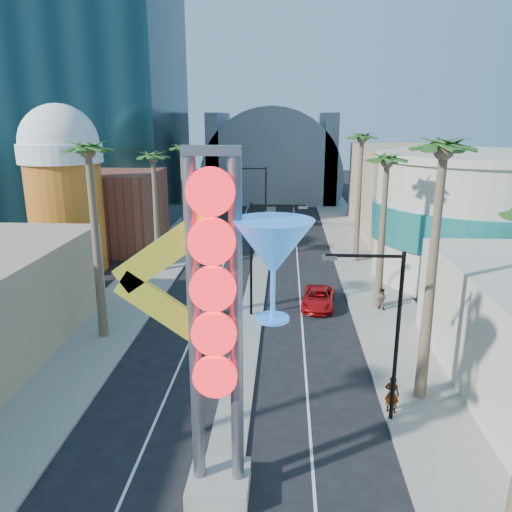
{
  "coord_description": "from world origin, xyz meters",
  "views": [
    {
      "loc": [
        2.27,
        -12.21,
        13.38
      ],
      "look_at": [
        0.45,
        18.13,
        4.88
      ],
      "focal_mm": 35.0,
      "sensor_mm": 36.0,
      "label": 1
    }
  ],
  "objects_px": {
    "neon_sign": "(239,309)",
    "pedestrian_a": "(392,394)",
    "pedestrian_b": "(381,299)",
    "red_pickup": "(318,298)"
  },
  "relations": [
    {
      "from": "neon_sign",
      "to": "pedestrian_a",
      "type": "bearing_deg",
      "value": 40.57
    },
    {
      "from": "red_pickup",
      "to": "pedestrian_a",
      "type": "xyz_separation_m",
      "value": [
        2.55,
        -13.57,
        0.4
      ]
    },
    {
      "from": "neon_sign",
      "to": "red_pickup",
      "type": "bearing_deg",
      "value": 78.38
    },
    {
      "from": "red_pickup",
      "to": "pedestrian_b",
      "type": "distance_m",
      "value": 4.46
    },
    {
      "from": "neon_sign",
      "to": "red_pickup",
      "type": "height_order",
      "value": "neon_sign"
    },
    {
      "from": "pedestrian_a",
      "to": "pedestrian_b",
      "type": "height_order",
      "value": "pedestrian_a"
    },
    {
      "from": "pedestrian_a",
      "to": "neon_sign",
      "type": "bearing_deg",
      "value": 64.33
    },
    {
      "from": "pedestrian_b",
      "to": "red_pickup",
      "type": "bearing_deg",
      "value": 23.89
    },
    {
      "from": "neon_sign",
      "to": "pedestrian_b",
      "type": "xyz_separation_m",
      "value": [
        8.36,
        18.59,
        -6.38
      ]
    },
    {
      "from": "pedestrian_a",
      "to": "pedestrian_b",
      "type": "bearing_deg",
      "value": -74.41
    }
  ]
}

